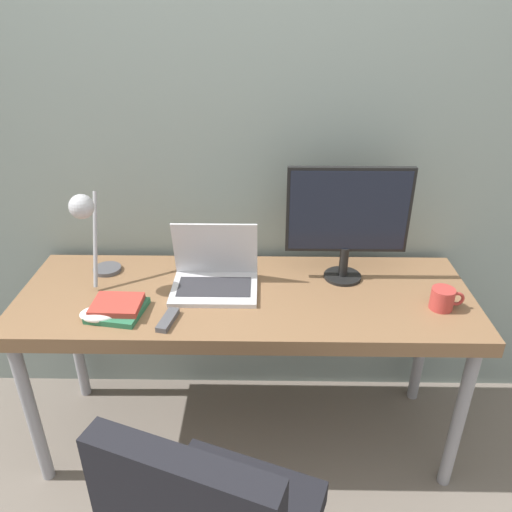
% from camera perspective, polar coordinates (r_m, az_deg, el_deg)
% --- Properties ---
extents(ground_plane, '(12.00, 12.00, 0.00)m').
position_cam_1_polar(ground_plane, '(2.25, -1.34, -25.24)').
color(ground_plane, '#70665B').
extents(wall_back, '(8.00, 0.05, 2.60)m').
position_cam_1_polar(wall_back, '(2.09, -1.04, 14.05)').
color(wall_back, gray).
rests_on(wall_back, ground_plane).
extents(desk, '(1.77, 0.61, 0.76)m').
position_cam_1_polar(desk, '(1.99, -1.23, -5.86)').
color(desk, brown).
rests_on(desk, ground_plane).
extents(laptop, '(0.33, 0.25, 0.26)m').
position_cam_1_polar(laptop, '(1.98, -4.74, -2.21)').
color(laptop, silver).
rests_on(laptop, desk).
extents(monitor, '(0.48, 0.15, 0.47)m').
position_cam_1_polar(monitor, '(1.97, 10.46, 4.51)').
color(monitor, black).
rests_on(monitor, desk).
extents(desk_lamp, '(0.12, 0.26, 0.40)m').
position_cam_1_polar(desk_lamp, '(1.98, -18.59, 3.51)').
color(desk_lamp, '#4C4C51').
rests_on(desk_lamp, desk).
extents(book_stack, '(0.21, 0.21, 0.04)m').
position_cam_1_polar(book_stack, '(1.90, -15.57, -5.72)').
color(book_stack, '#286B47').
rests_on(book_stack, desk).
extents(tv_remote, '(0.07, 0.14, 0.02)m').
position_cam_1_polar(tv_remote, '(1.81, -10.04, -7.21)').
color(tv_remote, '#4C4C51').
rests_on(tv_remote, desk).
extents(mug, '(0.13, 0.09, 0.08)m').
position_cam_1_polar(mug, '(1.97, 20.59, -4.59)').
color(mug, '#B23833').
rests_on(mug, desk).
extents(game_controller, '(0.14, 0.09, 0.04)m').
position_cam_1_polar(game_controller, '(1.88, -17.49, -6.36)').
color(game_controller, white).
rests_on(game_controller, desk).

